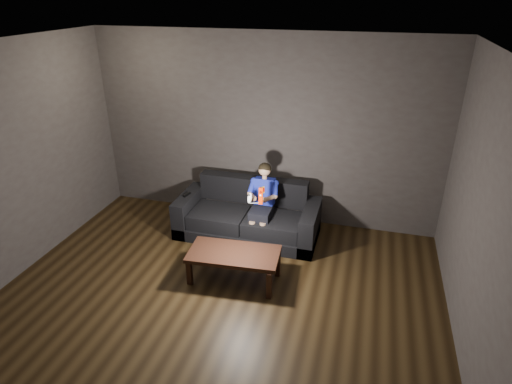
% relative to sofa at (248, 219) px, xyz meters
% --- Properties ---
extents(floor, '(5.00, 5.00, 0.00)m').
position_rel_sofa_xyz_m(floor, '(0.06, -1.90, -0.25)').
color(floor, black).
rests_on(floor, ground).
extents(back_wall, '(5.00, 0.04, 2.70)m').
position_rel_sofa_xyz_m(back_wall, '(0.06, 0.60, 1.10)').
color(back_wall, '#3B3332').
rests_on(back_wall, ground).
extents(right_wall, '(0.04, 5.00, 2.70)m').
position_rel_sofa_xyz_m(right_wall, '(2.56, -1.90, 1.10)').
color(right_wall, '#3B3332').
rests_on(right_wall, ground).
extents(ceiling, '(5.00, 5.00, 0.02)m').
position_rel_sofa_xyz_m(ceiling, '(0.06, -1.90, 2.45)').
color(ceiling, beige).
rests_on(ceiling, back_wall).
extents(sofa, '(1.96, 0.84, 0.76)m').
position_rel_sofa_xyz_m(sofa, '(0.00, 0.00, 0.00)').
color(sofa, black).
rests_on(sofa, floor).
extents(child, '(0.41, 0.50, 1.01)m').
position_rel_sofa_xyz_m(child, '(0.22, -0.05, 0.40)').
color(child, black).
rests_on(child, sofa).
extents(wii_remote_red, '(0.06, 0.08, 0.22)m').
position_rel_sofa_xyz_m(wii_remote_red, '(0.30, -0.44, 0.61)').
color(wii_remote_red, '#C62600').
rests_on(wii_remote_red, child).
extents(nunchuk_white, '(0.08, 0.10, 0.15)m').
position_rel_sofa_xyz_m(nunchuk_white, '(0.15, -0.44, 0.55)').
color(nunchuk_white, white).
rests_on(nunchuk_white, child).
extents(wii_remote_black, '(0.06, 0.15, 0.03)m').
position_rel_sofa_xyz_m(wii_remote_black, '(-0.88, -0.07, 0.30)').
color(wii_remote_black, black).
rests_on(wii_remote_black, sofa).
extents(coffee_table, '(1.10, 0.61, 0.39)m').
position_rel_sofa_xyz_m(coffee_table, '(0.14, -1.06, 0.09)').
color(coffee_table, black).
rests_on(coffee_table, floor).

